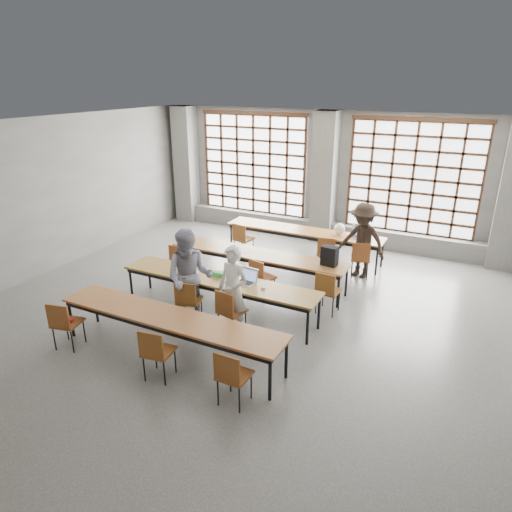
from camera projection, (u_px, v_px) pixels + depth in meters
The scene contains 38 objects.
floor at pixel (230, 321), 8.59m from camera, with size 11.00×11.00×0.00m, color #51514E.
ceiling at pixel (225, 129), 7.32m from camera, with size 11.00×11.00×0.00m, color silver.
wall_back at pixel (328, 176), 12.53m from camera, with size 10.00×10.00×0.00m, color #5A5A58.
wall_left at pixel (31, 201), 10.04m from camera, with size 11.00×11.00×0.00m, color #5A5A58.
column_left at pixel (186, 165), 14.18m from camera, with size 0.60×0.55×3.50m, color #5B5B59.
column_mid at pixel (324, 178), 12.30m from camera, with size 0.60×0.55×3.50m, color #5B5B59.
column_right at pixel (512, 196), 10.42m from camera, with size 0.60×0.55×3.50m, color #5B5B59.
window_left at pixel (254, 165), 13.35m from camera, with size 3.32×0.12×3.00m.
window_right at pixel (413, 179), 11.47m from camera, with size 3.32×0.12×3.00m.
sill_ledge at pixel (322, 230), 12.91m from camera, with size 9.80×0.35×0.50m, color #5B5B59.
desk_row_a at pixel (303, 233), 11.39m from camera, with size 4.00×0.70×0.73m.
desk_row_b at pixel (257, 256), 9.89m from camera, with size 4.00×0.70×0.73m.
desk_row_c at pixel (218, 282), 8.64m from camera, with size 4.00×0.70×0.73m.
desk_row_d at pixel (169, 320), 7.29m from camera, with size 4.00×0.70×0.73m.
chair_back_left at pixel (242, 236), 11.51m from camera, with size 0.48×0.48×0.88m.
chair_back_mid at pixel (326, 250), 10.58m from camera, with size 0.50×0.50×0.88m.
chair_back_right at pixel (361, 256), 10.24m from camera, with size 0.51×0.52×0.88m.
chair_mid_left at pixel (180, 259), 10.08m from camera, with size 0.45×0.45×0.88m.
chair_mid_centre at pixel (260, 275), 9.26m from camera, with size 0.53×0.53×0.88m.
chair_mid_right at pixel (327, 288), 8.67m from camera, with size 0.45×0.45×0.88m.
chair_front_left at pixel (188, 298), 8.29m from camera, with size 0.52×0.52×0.88m.
chair_front_right at pixel (229, 308), 7.92m from camera, with size 0.49×0.49×0.88m.
chair_near_left at pixel (64, 321), 7.52m from camera, with size 0.50×0.50×0.88m.
chair_near_mid at pixel (156, 349), 6.73m from camera, with size 0.48×0.48×0.88m.
chair_near_right at pixel (231, 373), 6.19m from camera, with size 0.43×0.43×0.88m.
student_male at pixel (233, 291), 7.92m from camera, with size 0.60×0.39×1.64m, color white.
student_female at pixel (190, 277), 8.27m from camera, with size 0.88×0.68×1.80m, color #181D48.
student_back at pixel (362, 241), 10.24m from camera, with size 1.11×0.64×1.72m, color black.
laptop_front at pixel (247, 279), 8.45m from camera, with size 0.40×0.35×0.26m.
laptop_back at pixel (358, 234), 10.87m from camera, with size 0.37×0.32×0.26m.
mouse at pixel (263, 288), 8.20m from camera, with size 0.10×0.06×0.04m, color white.
green_box at pixel (218, 274), 8.69m from camera, with size 0.25×0.09×0.09m, color green.
phone at pixel (224, 282), 8.46m from camera, with size 0.13×0.06×0.01m, color black.
paper_sheet_a at pixel (234, 248), 10.16m from camera, with size 0.30×0.21×0.00m, color white.
paper_sheet_b at pixel (244, 252), 9.95m from camera, with size 0.30×0.21×0.00m, color white.
backpack at pixel (330, 256), 9.17m from camera, with size 0.32×0.20×0.40m, color black.
plastic_bag at pixel (340, 229), 10.98m from camera, with size 0.26×0.21×0.29m, color white.
red_pouch at pixel (67, 320), 7.60m from camera, with size 0.20×0.08×0.06m, color red.
Camera 1 is at (3.83, -6.53, 4.27)m, focal length 32.00 mm.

